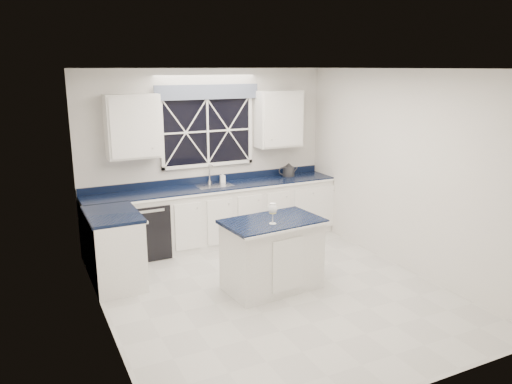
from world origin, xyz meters
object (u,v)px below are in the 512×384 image
wine_glass (273,210)px  soap_bottle (223,177)px  island (272,254)px  kettle (288,170)px  dishwasher (146,228)px  faucet (210,173)px

wine_glass → soap_bottle: wine_glass is taller
island → kettle: 2.41m
dishwasher → faucet: faucet is taller
island → kettle: (1.33, 1.93, 0.59)m
faucet → island: (0.03, -2.03, -0.65)m
island → soap_bottle: size_ratio=7.68×
faucet → wine_glass: bearing=-91.0°
dishwasher → wine_glass: size_ratio=3.22×
wine_glass → soap_bottle: bearing=83.7°
dishwasher → soap_bottle: soap_bottle is taller
dishwasher → island: island is taller
faucet → soap_bottle: faucet is taller
faucet → dishwasher: bearing=-170.0°
faucet → island: 2.13m
wine_glass → soap_bottle: 2.15m
island → soap_bottle: bearing=80.4°
island → wine_glass: size_ratio=4.95×
soap_bottle → island: bearing=-94.7°
faucet → kettle: (1.36, -0.10, -0.05)m
kettle → wine_glass: bearing=-103.0°
dishwasher → soap_bottle: (1.30, 0.17, 0.61)m
island → soap_bottle: soap_bottle is taller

